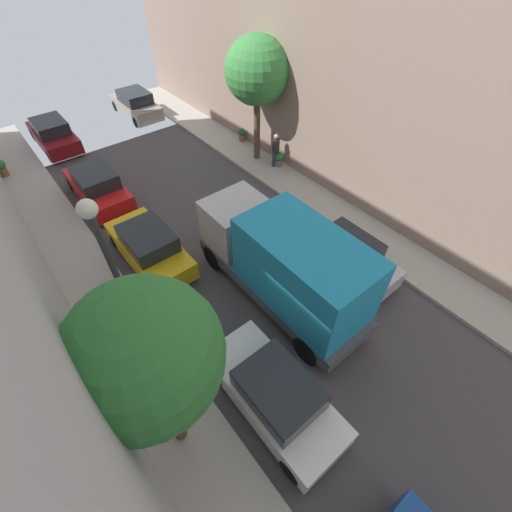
% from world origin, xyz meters
% --- Properties ---
extents(ground, '(32.00, 32.00, 0.00)m').
position_xyz_m(ground, '(0.00, 0.00, 0.00)').
color(ground, '#423F42').
extents(sidewalk_left, '(2.00, 44.00, 0.15)m').
position_xyz_m(sidewalk_left, '(-5.00, 0.00, 0.07)').
color(sidewalk_left, '#A8A399').
rests_on(sidewalk_left, ground).
extents(sidewalk_right, '(2.00, 44.00, 0.15)m').
position_xyz_m(sidewalk_right, '(5.00, 0.00, 0.07)').
color(sidewalk_right, '#A8A399').
rests_on(sidewalk_right, ground).
extents(parked_car_left_2, '(1.78, 4.20, 1.57)m').
position_xyz_m(parked_car_left_2, '(-2.70, -1.06, 0.72)').
color(parked_car_left_2, white).
rests_on(parked_car_left_2, ground).
extents(parked_car_left_3, '(1.78, 4.20, 1.57)m').
position_xyz_m(parked_car_left_3, '(-2.70, 6.16, 0.72)').
color(parked_car_left_3, gold).
rests_on(parked_car_left_3, ground).
extents(parked_car_left_4, '(1.78, 4.20, 1.57)m').
position_xyz_m(parked_car_left_4, '(-2.70, 11.27, 0.72)').
color(parked_car_left_4, red).
rests_on(parked_car_left_4, ground).
extents(parked_car_left_5, '(1.78, 4.20, 1.57)m').
position_xyz_m(parked_car_left_5, '(-2.70, 17.77, 0.72)').
color(parked_car_left_5, maroon).
rests_on(parked_car_left_5, ground).
extents(parked_car_right_1, '(1.78, 4.20, 1.57)m').
position_xyz_m(parked_car_right_1, '(2.70, 1.24, 0.72)').
color(parked_car_right_1, silver).
rests_on(parked_car_right_1, ground).
extents(parked_car_right_2, '(1.78, 4.20, 1.57)m').
position_xyz_m(parked_car_right_2, '(2.70, 18.64, 0.72)').
color(parked_car_right_2, gray).
rests_on(parked_car_right_2, ground).
extents(delivery_truck, '(2.26, 6.60, 3.38)m').
position_xyz_m(delivery_truck, '(0.00, 1.61, 1.79)').
color(delivery_truck, '#4C4C51').
rests_on(delivery_truck, ground).
extents(pedestrian, '(0.40, 0.36, 1.72)m').
position_xyz_m(pedestrian, '(5.47, 8.21, 1.07)').
color(pedestrian, '#2D334C').
rests_on(pedestrian, sidewalk_right).
extents(street_tree_0, '(2.89, 2.89, 5.65)m').
position_xyz_m(street_tree_0, '(-5.12, -0.13, 4.32)').
color(street_tree_0, brown).
rests_on(street_tree_0, sidewalk_left).
extents(street_tree_1, '(2.99, 2.99, 5.84)m').
position_xyz_m(street_tree_1, '(5.25, 9.45, 4.46)').
color(street_tree_1, brown).
rests_on(street_tree_1, sidewalk_right).
extents(potted_plant_1, '(0.46, 0.46, 0.73)m').
position_xyz_m(potted_plant_1, '(5.61, 8.12, 0.54)').
color(potted_plant_1, slate).
rests_on(potted_plant_1, sidewalk_right).
extents(potted_plant_3, '(0.48, 0.48, 0.87)m').
position_xyz_m(potted_plant_3, '(-5.76, 16.11, 0.63)').
color(potted_plant_3, brown).
rests_on(potted_plant_3, sidewalk_left).
extents(potted_plant_5, '(0.41, 0.41, 0.74)m').
position_xyz_m(potted_plant_5, '(5.74, 11.43, 0.55)').
color(potted_plant_5, brown).
rests_on(potted_plant_5, sidewalk_right).
extents(lamp_post, '(0.44, 0.44, 5.51)m').
position_xyz_m(lamp_post, '(-4.60, 2.95, 3.78)').
color(lamp_post, '#333338').
rests_on(lamp_post, sidewalk_left).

